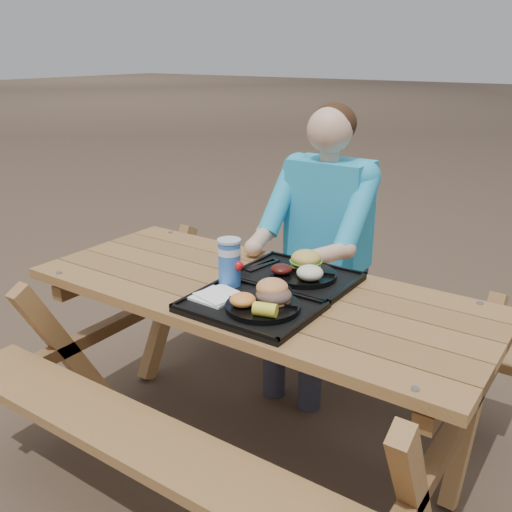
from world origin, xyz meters
The scene contains 18 objects.
ground centered at (0.00, 0.00, 0.00)m, with size 60.00×60.00×0.00m, color #999999.
picnic_table centered at (0.00, 0.00, 0.38)m, with size 1.80×1.49×0.75m, color #999999, non-canonical shape.
tray_near centered at (0.10, -0.17, 0.76)m, with size 0.45×0.35×0.02m, color black.
tray_far centered at (0.09, 0.14, 0.76)m, with size 0.45×0.35×0.02m, color black.
plate_near centered at (0.15, -0.18, 0.78)m, with size 0.26×0.26×0.02m, color black.
plate_far centered at (0.12, 0.15, 0.78)m, with size 0.26×0.26×0.02m, color black.
napkin_stack centered at (-0.04, -0.20, 0.78)m, with size 0.14×0.14×0.02m, color white.
soda_cup centered at (-0.07, -0.07, 0.86)m, with size 0.08×0.08×0.17m, color #1650AC.
condiment_bbq centered at (0.10, -0.06, 0.79)m, with size 0.05×0.05×0.03m, color black.
condiment_mustard centered at (0.15, -0.04, 0.79)m, with size 0.05×0.05×0.03m, color yellow.
sandwich centered at (0.17, -0.14, 0.85)m, with size 0.12×0.12×0.12m, color #E48C50, non-canonical shape.
mac_cheese centered at (0.10, -0.23, 0.81)m, with size 0.09×0.09×0.05m, color #FF9E43.
corn_cob centered at (0.21, -0.25, 0.81)m, with size 0.08×0.08×0.05m, color #FFF035, non-canonical shape.
cutlery_far centered at (-0.08, 0.17, 0.77)m, with size 0.03×0.18×0.01m, color black.
burger centered at (0.10, 0.21, 0.84)m, with size 0.12×0.12×0.11m, color gold, non-canonical shape.
baked_beans centered at (0.06, 0.09, 0.81)m, with size 0.08×0.08×0.04m, color #44100D.
potato_salad centered at (0.18, 0.10, 0.82)m, with size 0.10×0.10×0.06m, color #F1E9CC.
diner centered at (-0.06, 0.70, 0.64)m, with size 0.48×0.84×1.28m, color #19B19C, non-canonical shape.
Camera 1 is at (1.14, -1.66, 1.61)m, focal length 40.00 mm.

